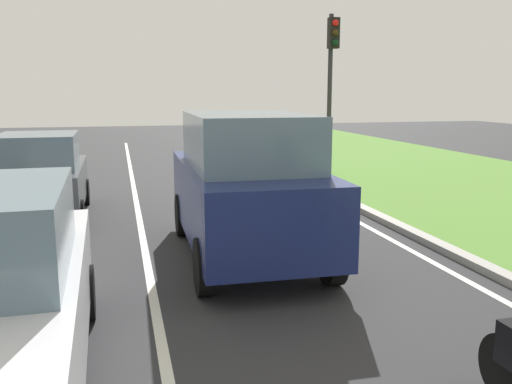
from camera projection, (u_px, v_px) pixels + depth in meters
ground_plane at (168, 205)px, 12.70m from camera, size 60.00×60.00×0.00m
lane_line_center at (137, 206)px, 12.53m from camera, size 0.12×32.00×0.01m
lane_line_right_edge at (313, 197)px, 13.57m from camera, size 0.12×32.00×0.01m
grass_verge_right at (484, 188)px, 14.74m from camera, size 9.00×48.00×0.06m
curb_right at (332, 194)px, 13.68m from camera, size 0.24×48.00×0.12m
car_suv_ahead at (246, 185)px, 8.51m from camera, size 2.05×4.54×2.28m
car_hatchback_far at (41, 177)px, 11.13m from camera, size 1.76×3.72×1.78m
traffic_light_near_right at (332, 66)px, 16.55m from camera, size 0.32×0.50×4.90m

